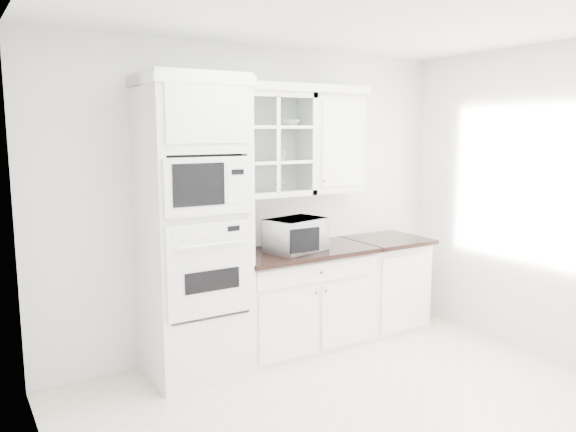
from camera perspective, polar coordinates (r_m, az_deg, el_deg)
ground at (r=4.11m, az=9.48°, el=-20.02°), size 4.00×3.50×0.01m
room_shell at (r=3.95m, az=6.00°, el=5.85°), size 4.00×3.50×2.70m
oven_column at (r=4.50m, az=-9.55°, el=-1.32°), size 0.76×0.68×2.40m
base_cabinet_run at (r=5.16m, az=1.29°, el=-8.32°), size 1.32×0.67×0.92m
extra_base_cabinet at (r=5.75m, az=9.75°, el=-6.67°), size 0.72×0.67×0.92m
upper_cabinet_glass at (r=4.92m, az=-1.99°, el=7.27°), size 0.80×0.33×0.90m
upper_cabinet_solid at (r=5.29m, az=4.42°, el=7.35°), size 0.55×0.33×0.90m
crown_molding at (r=4.86m, az=-2.98°, el=12.96°), size 2.14×0.38×0.07m
countertop_microwave at (r=4.93m, az=0.71°, el=-1.90°), size 0.59×0.53×0.29m
bowl_a at (r=4.85m, az=-3.93°, el=9.41°), size 0.26×0.26×0.05m
bowl_b at (r=5.02m, az=0.12°, el=9.46°), size 0.23×0.23×0.06m
cup_a at (r=4.85m, az=-3.86°, el=6.07°), size 0.13×0.13×0.08m
cup_b at (r=4.97m, az=-0.70°, el=6.18°), size 0.11×0.11×0.09m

